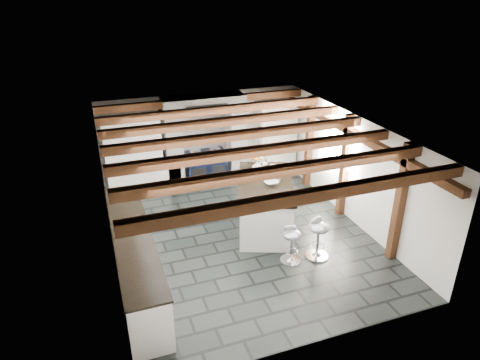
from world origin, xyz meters
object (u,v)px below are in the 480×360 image
object	(u,v)px
kitchen_island	(265,203)
bar_stool_far	(292,240)
bar_stool_near	(318,233)
range_cooker	(206,167)

from	to	relation	value
kitchen_island	bar_stool_far	world-z (taller)	kitchen_island
bar_stool_near	kitchen_island	bearing A→B (deg)	92.93
range_cooker	bar_stool_near	bearing A→B (deg)	-73.77
range_cooker	kitchen_island	size ratio (longest dim) A/B	0.42
bar_stool_near	bar_stool_far	xyz separation A→B (m)	(-0.52, 0.04, -0.05)
range_cooker	kitchen_island	distance (m)	2.48
range_cooker	bar_stool_far	distance (m)	3.79
kitchen_island	bar_stool_near	world-z (taller)	kitchen_island
kitchen_island	range_cooker	bearing A→B (deg)	125.26
range_cooker	bar_stool_far	world-z (taller)	range_cooker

